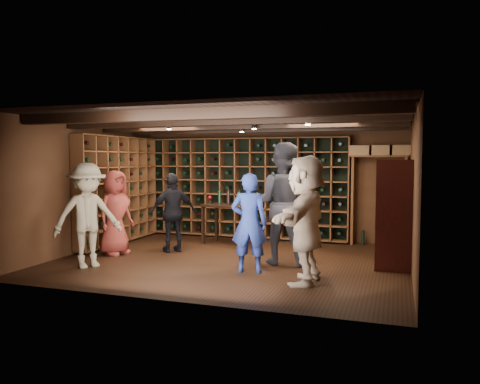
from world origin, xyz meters
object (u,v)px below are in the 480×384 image
(guest_khaki, at_px, (88,215))
(guest_beige, at_px, (306,219))
(guest_red_floral, at_px, (115,213))
(guest_woman_black, at_px, (173,213))
(tasting_table, at_px, (229,209))
(man_grey_suit, at_px, (283,204))
(display_cabinet, at_px, (393,217))
(man_blue_shirt, at_px, (249,223))

(guest_khaki, distance_m, guest_beige, 3.60)
(guest_red_floral, height_order, guest_beige, guest_beige)
(guest_woman_black, bearing_deg, guest_khaki, 20.16)
(guest_red_floral, relative_size, tasting_table, 1.29)
(man_grey_suit, xyz_separation_m, guest_red_floral, (-3.15, -0.24, -0.24))
(guest_khaki, height_order, tasting_table, guest_khaki)
(tasting_table, bearing_deg, guest_woman_black, -108.56)
(guest_khaki, bearing_deg, guest_beige, -50.35)
(display_cabinet, xyz_separation_m, guest_beige, (-1.19, -1.29, 0.07))
(guest_khaki, bearing_deg, guest_woman_black, 11.84)
(display_cabinet, distance_m, guest_woman_black, 4.03)
(display_cabinet, relative_size, man_blue_shirt, 1.11)
(man_grey_suit, relative_size, guest_khaki, 1.20)
(man_blue_shirt, xyz_separation_m, tasting_table, (-1.13, 2.16, -0.04))
(guest_red_floral, relative_size, guest_khaki, 0.92)
(guest_beige, bearing_deg, man_blue_shirt, -107.24)
(man_grey_suit, height_order, guest_khaki, man_grey_suit)
(display_cabinet, height_order, guest_woman_black, display_cabinet)
(display_cabinet, distance_m, guest_khaki, 4.99)
(guest_beige, height_order, tasting_table, guest_beige)
(display_cabinet, xyz_separation_m, guest_red_floral, (-4.95, -0.41, -0.07))
(man_blue_shirt, relative_size, tasting_table, 1.29)
(guest_red_floral, relative_size, guest_beige, 0.86)
(guest_khaki, xyz_separation_m, guest_beige, (3.59, 0.17, 0.06))
(guest_woman_black, height_order, guest_khaki, guest_khaki)
(display_cabinet, xyz_separation_m, tasting_table, (-3.28, 1.22, -0.11))
(man_blue_shirt, xyz_separation_m, man_grey_suit, (0.35, 0.78, 0.25))
(man_blue_shirt, distance_m, guest_red_floral, 2.86)
(display_cabinet, xyz_separation_m, guest_khaki, (-4.78, -1.45, 0.01))
(guest_beige, bearing_deg, guest_khaki, -85.11)
(guest_red_floral, bearing_deg, guest_khaki, -159.76)
(guest_beige, distance_m, tasting_table, 3.27)
(man_grey_suit, xyz_separation_m, tasting_table, (-1.48, 1.38, -0.29))
(man_grey_suit, height_order, guest_woman_black, man_grey_suit)
(guest_red_floral, relative_size, guest_woman_black, 1.04)
(man_grey_suit, relative_size, tasting_table, 1.69)
(display_cabinet, distance_m, tasting_table, 3.50)
(man_blue_shirt, bearing_deg, man_grey_suit, -123.65)
(tasting_table, bearing_deg, guest_khaki, -102.82)
(guest_red_floral, distance_m, tasting_table, 2.33)
(guest_woman_black, distance_m, guest_beige, 3.19)
(display_cabinet, distance_m, guest_red_floral, 4.97)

